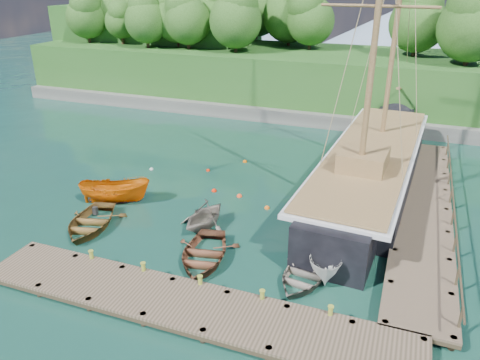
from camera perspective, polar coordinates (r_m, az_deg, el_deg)
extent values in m
plane|color=#163C2D|center=(27.00, -4.06, -6.63)|extent=(160.00, 160.00, 0.00)
cube|color=#45392A|center=(21.16, -6.53, -14.71)|extent=(20.00, 3.20, 0.12)
cube|color=#2C2518|center=(21.26, -6.51, -15.04)|extent=(20.00, 3.20, 0.20)
cylinder|color=#2C2518|center=(27.37, -23.82, -8.27)|extent=(0.28, 0.28, 1.10)
cylinder|color=#2C2518|center=(20.96, 21.28, -18.69)|extent=(0.28, 0.28, 1.10)
cube|color=#45392A|center=(31.00, 21.48, -3.00)|extent=(3.20, 24.00, 0.12)
cube|color=#2C2518|center=(31.06, 21.44, -3.26)|extent=(3.20, 24.00, 0.20)
cylinder|color=#2C2518|center=(21.27, 17.12, -17.26)|extent=(0.28, 0.28, 1.10)
cylinder|color=#2C2518|center=(21.46, 24.36, -18.15)|extent=(0.28, 0.28, 1.10)
cylinder|color=#2C2518|center=(42.00, 19.88, 3.48)|extent=(0.28, 0.28, 1.10)
cylinder|color=#2C2518|center=(42.10, 23.39, 2.96)|extent=(0.28, 0.28, 1.10)
cylinder|color=olive|center=(25.23, -17.45, -10.22)|extent=(0.26, 0.26, 0.45)
cylinder|color=olive|center=(23.70, -11.54, -11.95)|extent=(0.26, 0.26, 0.45)
cylinder|color=olive|center=(22.47, -4.82, -13.74)|extent=(0.26, 0.26, 0.45)
cylinder|color=olive|center=(21.58, 2.68, -15.49)|extent=(0.26, 0.26, 0.45)
cylinder|color=olive|center=(21.09, 10.80, -17.08)|extent=(0.26, 0.26, 0.45)
imported|color=brown|center=(28.96, -17.76, -5.57)|extent=(4.48, 5.47, 0.99)
imported|color=#6A6157|center=(27.72, -4.33, -5.78)|extent=(3.59, 3.98, 1.85)
imported|color=brown|center=(24.78, -4.48, -9.72)|extent=(4.28, 5.34, 0.98)
imported|color=#696257|center=(23.48, 7.71, -12.01)|extent=(3.56, 4.54, 0.85)
imported|color=#CE5C05|center=(31.59, -14.86, -2.65)|extent=(4.91, 3.28, 1.77)
imported|color=white|center=(24.42, 10.29, -10.63)|extent=(2.57, 4.73, 1.73)
cube|color=black|center=(33.28, 15.47, 0.39)|extent=(6.44, 17.01, 3.47)
cube|color=black|center=(43.32, 17.95, 5.55)|extent=(3.30, 5.42, 3.12)
cube|color=black|center=(24.83, 11.62, -7.62)|extent=(4.05, 4.52, 3.30)
cube|color=silver|center=(32.67, 15.79, 3.07)|extent=(6.81, 22.25, 0.25)
cube|color=brown|center=(32.59, 15.84, 3.48)|extent=(6.30, 21.74, 0.12)
cube|color=brown|center=(29.05, 14.78, 2.37)|extent=(2.89, 3.16, 1.20)
cylinder|color=brown|center=(46.10, 19.06, 10.50)|extent=(0.66, 6.90, 1.69)
cylinder|color=brown|center=(35.03, 18.86, 20.02)|extent=(0.36, 0.36, 18.44)
cylinder|color=brown|center=(26.58, 16.33, 17.85)|extent=(0.36, 0.36, 16.96)
sphere|color=silver|center=(32.32, -14.23, -1.95)|extent=(0.28, 0.28, 0.28)
sphere|color=red|center=(32.10, -3.18, -1.39)|extent=(0.35, 0.35, 0.35)
sphere|color=#FB4318|center=(31.30, -0.08, -2.04)|extent=(0.36, 0.36, 0.36)
sphere|color=white|center=(32.40, 8.18, -1.36)|extent=(0.35, 0.35, 0.35)
sphere|color=red|center=(35.45, -3.91, 1.12)|extent=(0.28, 0.28, 0.28)
sphere|color=#E86301|center=(37.03, 0.60, 2.19)|extent=(0.33, 0.33, 0.33)
sphere|color=silver|center=(36.22, -10.74, 1.25)|extent=(0.30, 0.30, 0.30)
sphere|color=orange|center=(29.82, 3.31, -3.47)|extent=(0.34, 0.34, 0.34)
cube|color=#474744|center=(50.22, -1.03, 8.78)|extent=(50.00, 4.00, 1.40)
cube|color=#1C4D15|center=(55.15, 1.31, 12.70)|extent=(50.00, 14.00, 6.00)
cube|color=#1C4D15|center=(64.24, -9.73, 15.79)|extent=(24.00, 12.00, 10.00)
cylinder|color=#382616|center=(56.08, -7.50, 16.53)|extent=(0.36, 0.36, 1.40)
sphere|color=#214617|center=(55.83, -7.63, 18.97)|extent=(5.42, 5.42, 5.42)
cylinder|color=#382616|center=(54.05, -6.28, 16.32)|extent=(0.36, 0.36, 1.40)
sphere|color=#214617|center=(53.81, -6.39, 18.70)|extent=(5.02, 5.02, 5.02)
cylinder|color=#382616|center=(61.71, -17.93, 16.29)|extent=(0.36, 0.36, 1.40)
sphere|color=#214617|center=(61.51, -18.20, 18.29)|extent=(4.79, 4.79, 4.79)
cylinder|color=#382616|center=(64.09, -8.44, 17.38)|extent=(0.36, 0.36, 1.40)
sphere|color=#214617|center=(63.85, -8.60, 19.78)|extent=(6.25, 6.25, 6.25)
cylinder|color=#382616|center=(48.35, 25.88, 13.28)|extent=(0.36, 0.36, 1.40)
sphere|color=#214617|center=(48.04, 26.45, 16.30)|extent=(6.00, 6.00, 6.00)
cylinder|color=#382616|center=(62.85, -14.53, 16.78)|extent=(0.36, 0.36, 1.40)
sphere|color=#214617|center=(62.62, -14.78, 19.10)|extent=(5.89, 5.89, 5.89)
cylinder|color=#382616|center=(53.97, 8.48, 16.20)|extent=(0.36, 0.36, 1.40)
sphere|color=#214617|center=(53.72, 8.63, 18.62)|extent=(5.13, 5.13, 5.13)
cylinder|color=#382616|center=(65.12, -8.76, 17.46)|extent=(0.36, 0.36, 1.40)
sphere|color=#214617|center=(64.92, -8.89, 19.37)|extent=(4.80, 4.80, 4.80)
cylinder|color=#382616|center=(55.49, -0.77, 16.65)|extent=(0.36, 0.36, 1.40)
sphere|color=#214617|center=(55.22, -0.78, 19.26)|extent=(5.82, 5.82, 5.82)
cylinder|color=#382616|center=(56.73, 5.94, 16.69)|extent=(0.36, 0.36, 1.40)
sphere|color=#214617|center=(56.47, 6.06, 19.32)|extent=(6.05, 6.05, 6.05)
cylinder|color=#382616|center=(49.35, 26.03, 13.43)|extent=(0.36, 0.36, 1.40)
sphere|color=#214617|center=(49.09, 26.49, 15.89)|extent=(4.77, 4.77, 4.77)
cylinder|color=#382616|center=(51.52, -0.53, 16.09)|extent=(0.36, 0.36, 1.40)
sphere|color=#214617|center=(51.25, -0.55, 18.76)|extent=(5.47, 5.47, 5.47)
cylinder|color=#382616|center=(51.90, 20.44, 14.72)|extent=(0.36, 0.36, 1.40)
sphere|color=#214617|center=(51.63, 20.84, 17.38)|extent=(5.55, 5.55, 5.55)
cylinder|color=#382616|center=(62.49, 2.01, 17.45)|extent=(0.36, 0.36, 1.40)
sphere|color=#214617|center=(62.25, 2.05, 19.91)|extent=(6.25, 6.25, 6.25)
cylinder|color=#382616|center=(68.85, -13.74, 17.42)|extent=(0.36, 0.36, 1.40)
sphere|color=#214617|center=(68.64, -13.95, 19.40)|extent=(5.41, 5.41, 5.41)
cylinder|color=#382616|center=(59.80, -7.57, 16.98)|extent=(0.36, 0.36, 1.40)
sphere|color=#214617|center=(59.57, -7.70, 19.28)|extent=(5.47, 5.47, 5.47)
cylinder|color=#382616|center=(59.36, -14.11, 16.45)|extent=(0.36, 0.36, 1.40)
sphere|color=#214617|center=(59.17, -14.30, 18.18)|extent=(3.77, 3.77, 3.77)
cylinder|color=#382616|center=(60.67, -9.03, 16.99)|extent=(0.36, 0.36, 1.40)
sphere|color=#214617|center=(60.43, -9.19, 19.45)|extent=(6.04, 6.04, 6.04)
cylinder|color=#382616|center=(61.84, 6.15, 17.27)|extent=(0.36, 0.36, 1.40)
sphere|color=#214617|center=(61.60, 6.26, 19.63)|extent=(5.89, 5.89, 5.89)
cylinder|color=#382616|center=(56.90, -2.15, 16.81)|extent=(0.36, 0.36, 1.40)
sphere|color=#214617|center=(56.63, -2.20, 19.45)|extent=(6.08, 6.08, 6.08)
cylinder|color=#382616|center=(60.48, -12.93, 16.68)|extent=(0.36, 0.36, 1.40)
sphere|color=#214617|center=(60.28, -13.11, 18.55)|extent=(4.25, 4.25, 4.25)
cylinder|color=#382616|center=(55.69, -11.18, 16.25)|extent=(0.36, 0.36, 1.40)
sphere|color=#214617|center=(55.46, -11.37, 18.47)|extent=(4.77, 4.77, 4.77)
cube|color=silver|center=(61.88, -8.87, 20.67)|extent=(4.00, 5.00, 3.00)
cone|color=#728CA5|center=(91.68, 18.28, 16.69)|extent=(32.00, 32.00, 8.00)
cone|color=#728CA5|center=(99.80, -3.15, 18.85)|extent=(40.00, 40.00, 10.00)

